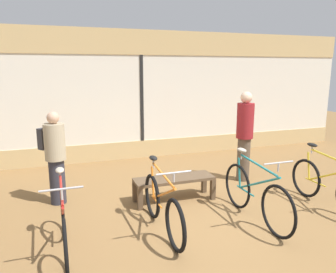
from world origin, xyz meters
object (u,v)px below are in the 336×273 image
Objects in this scene: bicycle_right at (255,195)px; customer_by_window at (55,155)px; bicycle_far_left at (64,224)px; bicycle_left at (162,206)px; display_bench at (174,182)px; customer_near_rack at (245,134)px; bicycle_far_right at (328,185)px.

customer_by_window reaches higher than bicycle_right.
bicycle_right reaches higher than bicycle_far_left.
bicycle_right is (2.76, -0.01, 0.03)m from bicycle_far_left.
bicycle_far_left is 0.92× the size of bicycle_right.
customer_by_window reaches higher than bicycle_left.
bicycle_far_left is at bearing -149.37° from display_bench.
customer_near_rack is (3.59, 1.65, 0.59)m from bicycle_far_left.
bicycle_left is at bearing -118.91° from display_bench.
customer_near_rack is at bearing 63.45° from bicycle_right.
bicycle_far_left is 0.90× the size of customer_near_rack.
bicycle_left is 2.85m from bicycle_far_right.
display_bench is at bearing -162.45° from customer_near_rack.
customer_by_window is at bearing 149.14° from bicycle_right.
display_bench is at bearing 30.63° from bicycle_far_left.
customer_by_window is at bearing 131.56° from bicycle_left.
customer_near_rack is at bearing 34.09° from bicycle_left.
bicycle_far_left is 4.00m from customer_near_rack.
bicycle_far_left is 1.33m from bicycle_left.
display_bench is (-0.89, 1.12, -0.06)m from bicycle_right.
bicycle_far_left is 2.76m from bicycle_right.
bicycle_right is 1.94m from customer_near_rack.
bicycle_far_right is at bearing -2.20° from bicycle_left.
customer_by_window is (-2.82, 1.69, 0.44)m from bicycle_right.
display_bench is (-2.30, 1.10, -0.04)m from bicycle_far_right.
bicycle_far_right reaches higher than bicycle_far_left.
bicycle_left is at bearing 177.80° from bicycle_far_right.
bicycle_left is 0.95× the size of bicycle_right.
display_bench is at bearing -16.45° from customer_by_window.
customer_near_rack reaches higher than customer_by_window.
customer_near_rack reaches higher than bicycle_far_right.
bicycle_far_left is 1.74m from customer_by_window.
bicycle_right is 1.43m from display_bench.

